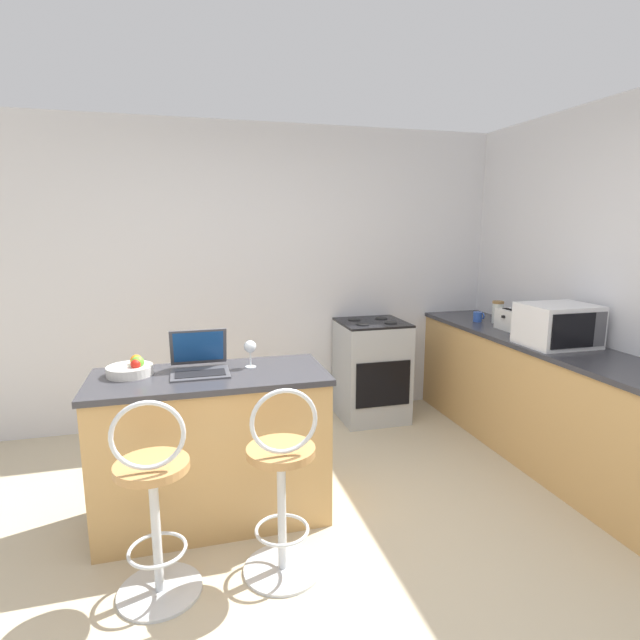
{
  "coord_description": "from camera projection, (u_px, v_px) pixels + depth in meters",
  "views": [
    {
      "loc": [
        -0.56,
        -2.05,
        1.74
      ],
      "look_at": [
        0.46,
        1.72,
        1.0
      ],
      "focal_mm": 28.0,
      "sensor_mm": 36.0,
      "label": 1
    }
  ],
  "objects": [
    {
      "name": "ground_plane",
      "position": [
        321.0,
        591.0,
        2.41
      ],
      "size": [
        20.0,
        20.0,
        0.0
      ],
      "primitive_type": "plane",
      "color": "#BCAD8E"
    },
    {
      "name": "wall_back",
      "position": [
        250.0,
        276.0,
        4.41
      ],
      "size": [
        12.0,
        0.06,
        2.6
      ],
      "color": "silver",
      "rests_on": "ground_plane"
    },
    {
      "name": "breakfast_bar",
      "position": [
        213.0,
        447.0,
        2.95
      ],
      "size": [
        1.34,
        0.6,
        0.9
      ],
      "color": "tan",
      "rests_on": "ground_plane"
    },
    {
      "name": "counter_right",
      "position": [
        546.0,
        402.0,
        3.71
      ],
      "size": [
        0.59,
        2.86,
        0.9
      ],
      "color": "tan",
      "rests_on": "ground_plane"
    },
    {
      "name": "bar_stool_near",
      "position": [
        154.0,
        505.0,
        2.3
      ],
      "size": [
        0.4,
        0.4,
        1.01
      ],
      "color": "silver",
      "rests_on": "ground_plane"
    },
    {
      "name": "bar_stool_far",
      "position": [
        282.0,
        487.0,
        2.46
      ],
      "size": [
        0.4,
        0.4,
        1.01
      ],
      "color": "silver",
      "rests_on": "ground_plane"
    },
    {
      "name": "laptop",
      "position": [
        199.0,
        361.0,
        2.91
      ],
      "size": [
        0.33,
        0.31,
        0.24
      ],
      "color": "#47474C",
      "rests_on": "breakfast_bar"
    },
    {
      "name": "microwave",
      "position": [
        558.0,
        325.0,
        3.52
      ],
      "size": [
        0.48,
        0.39,
        0.3
      ],
      "color": "silver",
      "rests_on": "counter_right"
    },
    {
      "name": "toaster",
      "position": [
        516.0,
        320.0,
        4.06
      ],
      "size": [
        0.24,
        0.27,
        0.17
      ],
      "color": "silver",
      "rests_on": "counter_right"
    },
    {
      "name": "stove_range",
      "position": [
        371.0,
        370.0,
        4.52
      ],
      "size": [
        0.58,
        0.57,
        0.91
      ],
      "color": "#9EA3A8",
      "rests_on": "ground_plane"
    },
    {
      "name": "mug_blue",
      "position": [
        478.0,
        317.0,
        4.42
      ],
      "size": [
        0.09,
        0.08,
        0.09
      ],
      "color": "#2D51AD",
      "rests_on": "counter_right"
    },
    {
      "name": "wine_glass_short",
      "position": [
        250.0,
        348.0,
        2.98
      ],
      "size": [
        0.07,
        0.07,
        0.17
      ],
      "color": "silver",
      "rests_on": "breakfast_bar"
    },
    {
      "name": "storage_jar",
      "position": [
        498.0,
        312.0,
        4.35
      ],
      "size": [
        0.1,
        0.1,
        0.19
      ],
      "color": "silver",
      "rests_on": "counter_right"
    },
    {
      "name": "fruit_bowl",
      "position": [
        131.0,
        369.0,
        2.84
      ],
      "size": [
        0.25,
        0.25,
        0.11
      ],
      "color": "silver",
      "rests_on": "breakfast_bar"
    }
  ]
}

